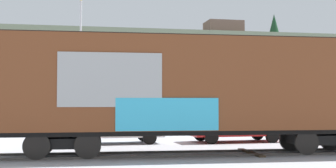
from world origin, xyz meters
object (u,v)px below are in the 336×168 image
Objects in this scene: parked_car_white at (114,124)px; parked_car_red at (235,125)px; freight_car at (197,87)px; flagpole at (81,51)px.

parked_car_white reaches higher than parked_car_red.
freight_car reaches higher than parked_car_white.
flagpole is 1.79× the size of parked_car_white.
parked_car_red is (5.94, -0.16, -0.11)m from parked_car_white.
parked_car_white is 5.95m from parked_car_red.
parked_car_red is at bearing -41.03° from flagpole.
flagpole is at bearing 111.24° from freight_car.
parked_car_white is at bearing 178.43° from parked_car_red.
parked_car_red is at bearing 56.97° from freight_car.
freight_car is 3.40× the size of parked_car_red.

